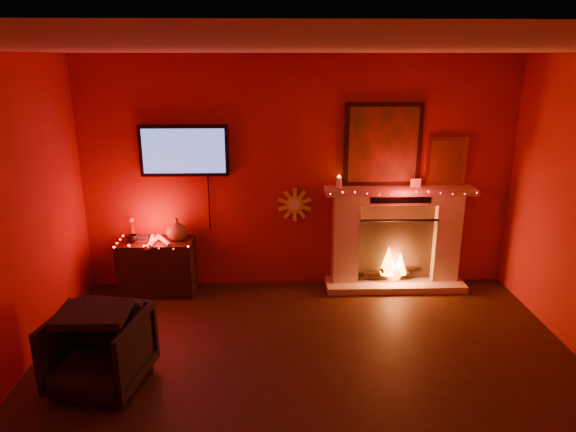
% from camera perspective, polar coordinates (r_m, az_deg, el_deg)
% --- Properties ---
extents(room, '(5.00, 5.00, 5.00)m').
position_cam_1_polar(room, '(3.57, 3.34, -4.19)').
color(room, black).
rests_on(room, ground).
extents(floor, '(5.00, 5.00, 0.00)m').
position_cam_1_polar(floor, '(4.25, 3.01, -21.43)').
color(floor, black).
rests_on(floor, ground).
extents(fireplace, '(1.72, 0.40, 2.18)m').
position_cam_1_polar(fireplace, '(6.18, 11.87, -1.35)').
color(fireplace, beige).
rests_on(fireplace, floor).
extents(tv, '(1.00, 0.07, 1.24)m').
position_cam_1_polar(tv, '(5.93, -11.46, 7.10)').
color(tv, black).
rests_on(tv, room).
extents(sunburst_clock, '(0.40, 0.03, 0.40)m').
position_cam_1_polar(sunburst_clock, '(6.02, 0.75, 1.27)').
color(sunburst_clock, yellow).
rests_on(sunburst_clock, room).
extents(console_table, '(0.85, 0.52, 0.90)m').
position_cam_1_polar(console_table, '(6.16, -14.24, -5.17)').
color(console_table, black).
rests_on(console_table, floor).
extents(armchair, '(0.84, 0.86, 0.67)m').
position_cam_1_polar(armchair, '(4.65, -20.19, -13.83)').
color(armchair, black).
rests_on(armchair, floor).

